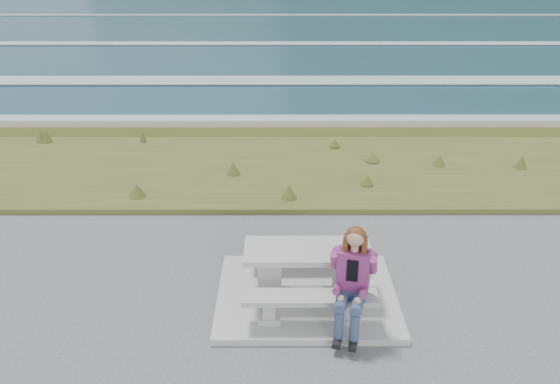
{
  "coord_description": "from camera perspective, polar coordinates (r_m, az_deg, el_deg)",
  "views": [
    {
      "loc": [
        -0.4,
        -6.67,
        4.74
      ],
      "look_at": [
        -0.39,
        1.2,
        1.18
      ],
      "focal_mm": 35.0,
      "sensor_mm": 36.0,
      "label": 1
    }
  ],
  "objects": [
    {
      "name": "grass_verge",
      "position": [
        12.6,
        1.77,
        2.22
      ],
      "size": [
        160.0,
        4.5,
        0.22
      ],
      "primitive_type": "cube",
      "color": "#3E531F",
      "rests_on": "ground"
    },
    {
      "name": "ocean",
      "position": [
        32.41,
        0.67,
        12.79
      ],
      "size": [
        1600.0,
        1600.0,
        0.09
      ],
      "color": "#1E4557",
      "rests_on": "ground"
    },
    {
      "name": "picnic_table",
      "position": [
        7.81,
        2.9,
        -6.97
      ],
      "size": [
        1.8,
        0.75,
        0.75
      ],
      "color": "#ADADA8",
      "rests_on": "concrete_slab"
    },
    {
      "name": "shore_drop",
      "position": [
        15.32,
        1.45,
        6.3
      ],
      "size": [
        160.0,
        0.8,
        2.2
      ],
      "primitive_type": "cube",
      "color": "#675E4D",
      "rests_on": "ground"
    },
    {
      "name": "bench_seaward",
      "position": [
        8.53,
        2.65,
        -5.87
      ],
      "size": [
        1.8,
        0.35,
        0.45
      ],
      "color": "#ADADA8",
      "rests_on": "concrete_slab"
    },
    {
      "name": "seated_woman",
      "position": [
        7.19,
        7.39,
        -10.71
      ],
      "size": [
        0.57,
        0.8,
        1.45
      ],
      "rotation": [
        0.0,
        0.0,
        -0.26
      ],
      "color": "navy",
      "rests_on": "concrete_slab"
    },
    {
      "name": "bench_landward",
      "position": [
        7.36,
        3.13,
        -11.36
      ],
      "size": [
        1.8,
        0.35,
        0.45
      ],
      "color": "#ADADA8",
      "rests_on": "concrete_slab"
    },
    {
      "name": "concrete_slab",
      "position": [
        8.16,
        2.81,
        -10.77
      ],
      "size": [
        2.6,
        2.1,
        0.1
      ],
      "primitive_type": "cube",
      "color": "#ADADA8",
      "rests_on": "ground"
    }
  ]
}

